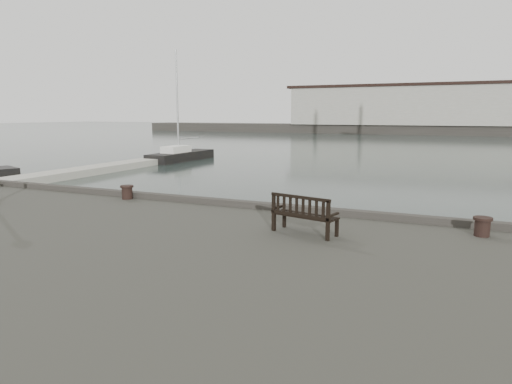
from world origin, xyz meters
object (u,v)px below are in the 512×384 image
(bollard_left, at_px, (127,192))
(yacht_d, at_px, (181,158))
(bench, at_px, (304,222))
(bollard_right, at_px, (482,227))

(bollard_left, height_order, yacht_d, yacht_d)
(bench, distance_m, bollard_right, 3.97)
(bollard_right, bearing_deg, bench, -159.09)
(bench, xyz_separation_m, bollard_left, (-6.56, 1.86, -0.06))
(bench, xyz_separation_m, yacht_d, (-20.45, 26.35, -1.61))
(bollard_left, xyz_separation_m, bollard_right, (10.27, -0.44, -0.00))
(bench, relative_size, bollard_right, 3.72)
(bollard_left, relative_size, bollard_right, 1.02)
(bench, distance_m, yacht_d, 33.40)
(bench, bearing_deg, yacht_d, 141.47)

